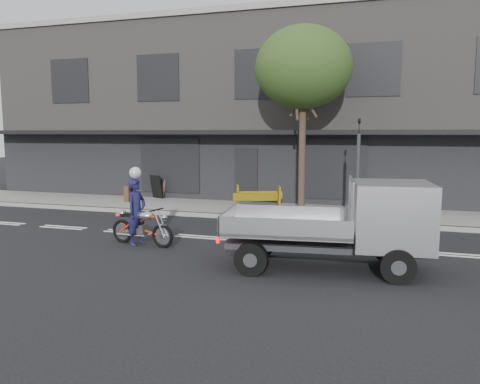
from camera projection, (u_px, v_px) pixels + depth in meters
name	position (u px, v px, depth m)	size (l,w,h in m)	color
ground	(202.00, 237.00, 13.66)	(80.00, 80.00, 0.00)	black
sidewalk	(247.00, 209.00, 18.11)	(32.00, 3.20, 0.15)	gray
kerb	(234.00, 217.00, 16.59)	(32.00, 0.20, 0.15)	gray
building_main	(283.00, 114.00, 23.87)	(26.00, 10.00, 8.00)	slate
street_tree	(303.00, 68.00, 16.33)	(3.40, 3.40, 6.74)	#382B21
traffic_light_pole	(358.00, 175.00, 15.40)	(0.12, 0.12, 3.50)	#2D2D30
motorcycle	(142.00, 226.00, 12.66)	(2.01, 0.59, 1.04)	black
rider	(136.00, 212.00, 12.66)	(0.66, 0.44, 1.82)	#17173F
flatbed_ute	(372.00, 218.00, 10.20)	(4.64, 2.29, 2.07)	black
construction_barrier	(256.00, 198.00, 17.36)	(1.72, 0.69, 0.96)	yellow
sandwich_board	(156.00, 187.00, 20.59)	(0.64, 0.43, 1.02)	black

